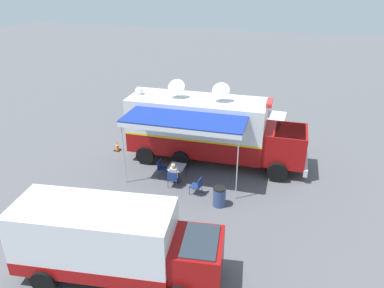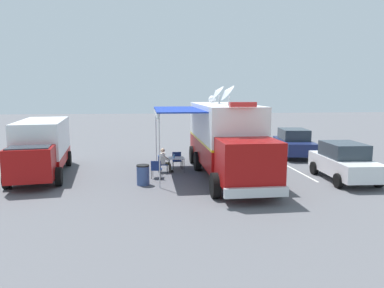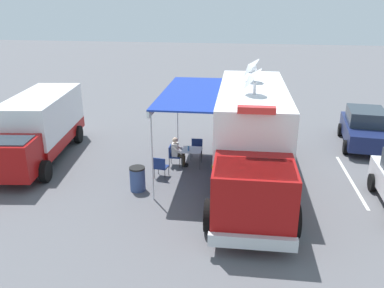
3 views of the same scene
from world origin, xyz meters
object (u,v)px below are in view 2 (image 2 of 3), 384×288
at_px(car_far_corner, 294,143).
at_px(traffic_cone, 205,152).
at_px(trash_bin, 143,175).
at_px(water_bottle, 174,156).
at_px(car_behind_truck, 344,162).
at_px(command_truck, 226,137).
at_px(folding_chair_at_table, 161,162).
at_px(support_truck, 42,147).
at_px(folding_chair_spare_by_truck, 156,168).
at_px(folding_chair_beside_table, 177,159).
at_px(seated_responder, 165,160).
at_px(folding_table, 176,159).

bearing_deg(car_far_corner, traffic_cone, -7.37).
bearing_deg(trash_bin, traffic_cone, -118.23).
bearing_deg(water_bottle, car_behind_truck, 162.81).
height_order(command_truck, water_bottle, command_truck).
relative_size(folding_chair_at_table, support_truck, 0.12).
relative_size(water_bottle, traffic_cone, 0.39).
bearing_deg(trash_bin, folding_chair_spare_by_truck, -116.84).
relative_size(command_truck, folding_chair_beside_table, 10.98).
bearing_deg(traffic_cone, water_bottle, 63.95).
bearing_deg(command_truck, car_far_corner, -138.47).
xyz_separation_m(traffic_cone, car_behind_truck, (-5.64, 6.98, 0.60)).
height_order(water_bottle, traffic_cone, water_bottle).
xyz_separation_m(folding_chair_at_table, folding_chair_beside_table, (-0.88, -0.93, 0.00)).
xyz_separation_m(folding_chair_beside_table, car_far_corner, (-7.66, -2.82, 0.37)).
height_order(traffic_cone, support_truck, support_truck).
relative_size(seated_responder, trash_bin, 1.37).
height_order(command_truck, support_truck, command_truck).
bearing_deg(traffic_cone, command_truck, 92.87).
height_order(water_bottle, folding_chair_at_table, water_bottle).
height_order(folding_table, folding_chair_beside_table, folding_chair_beside_table).
relative_size(command_truck, seated_responder, 7.64).
height_order(folding_chair_at_table, traffic_cone, folding_chair_at_table).
bearing_deg(folding_table, folding_chair_beside_table, -95.44).
bearing_deg(folding_chair_beside_table, folding_table, 84.56).
xyz_separation_m(folding_table, folding_chair_at_table, (0.80, 0.08, -0.16)).
distance_m(command_truck, folding_chair_spare_by_truck, 3.71).
relative_size(folding_chair_spare_by_truck, trash_bin, 0.96).
distance_m(trash_bin, car_behind_truck, 9.38).
xyz_separation_m(folding_chair_at_table, car_behind_truck, (-8.54, 2.50, 0.37)).
relative_size(trash_bin, car_behind_truck, 0.21).
height_order(trash_bin, support_truck, support_truck).
xyz_separation_m(command_truck, seated_responder, (2.99, -1.00, -1.30)).
xyz_separation_m(trash_bin, car_behind_truck, (-9.37, 0.04, 0.42)).
xyz_separation_m(water_bottle, folding_chair_at_table, (0.68, -0.07, -0.32)).
bearing_deg(command_truck, folding_table, -24.52).
relative_size(command_truck, folding_chair_at_table, 10.98).
xyz_separation_m(water_bottle, car_far_corner, (-7.86, -3.82, 0.05)).
bearing_deg(support_truck, folding_chair_at_table, 179.59).
bearing_deg(car_behind_truck, folding_chair_at_table, -16.34).
xyz_separation_m(traffic_cone, support_truck, (8.81, 4.44, 1.11)).
xyz_separation_m(folding_table, car_far_corner, (-7.74, -3.67, 0.21)).
bearing_deg(car_behind_truck, traffic_cone, -51.07).
height_order(water_bottle, support_truck, support_truck).
bearing_deg(folding_chair_beside_table, trash_bin, 63.30).
height_order(seated_responder, car_far_corner, car_far_corner).
bearing_deg(traffic_cone, seated_responder, 58.79).
distance_m(command_truck, folding_table, 2.91).
relative_size(water_bottle, seated_responder, 0.18).
height_order(folding_chair_beside_table, car_behind_truck, car_behind_truck).
bearing_deg(folding_chair_at_table, folding_table, -174.02).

